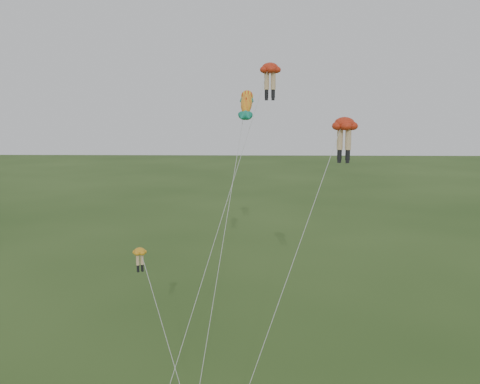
{
  "coord_description": "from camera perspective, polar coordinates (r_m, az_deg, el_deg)",
  "views": [
    {
      "loc": [
        1.97,
        -29.14,
        16.79
      ],
      "look_at": [
        1.14,
        6.0,
        11.04
      ],
      "focal_mm": 40.0,
      "sensor_mm": 36.0,
      "label": 1
    }
  ],
  "objects": [
    {
      "name": "legs_kite_red_high",
      "position": [
        41.83,
        3.13,
        12.49
      ],
      "size": [
        7.31,
        14.95,
        19.99
      ],
      "rotation": [
        0.0,
        0.0,
        -0.15
      ],
      "color": "red",
      "rests_on": "ground"
    },
    {
      "name": "legs_kite_red_mid",
      "position": [
        33.54,
        10.97,
        6.52
      ],
      "size": [
        7.58,
        8.38,
        16.06
      ],
      "rotation": [
        0.0,
        0.0,
        -0.28
      ],
      "color": "red",
      "rests_on": "ground"
    },
    {
      "name": "fish_kite",
      "position": [
        37.75,
        0.66,
        9.32
      ],
      "size": [
        3.28,
        12.12,
        18.02
      ],
      "rotation": [
        0.59,
        0.0,
        -0.05
      ],
      "color": "yellow",
      "rests_on": "ground"
    },
    {
      "name": "legs_kite_yellow",
      "position": [
        30.66,
        -10.3,
        -7.6
      ],
      "size": [
        3.88,
        4.09,
        8.87
      ],
      "rotation": [
        0.0,
        0.0,
        0.51
      ],
      "color": "orange",
      "rests_on": "ground"
    }
  ]
}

